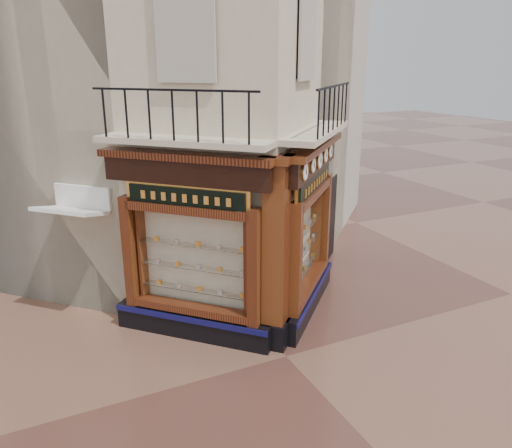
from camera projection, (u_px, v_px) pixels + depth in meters
ground at (286, 356)px, 9.99m from camera, size 80.00×80.00×0.00m
main_building at (180, 47)px, 13.41m from camera, size 11.31×11.31×12.00m
neighbour_left at (74, 66)px, 14.67m from camera, size 11.31×11.31×11.00m
neighbour_right at (230, 65)px, 16.70m from camera, size 11.31×11.31×11.00m
shopfront_left at (190, 250)px, 10.14m from camera, size 2.86×2.86×3.98m
shopfront_right at (309, 231)px, 11.30m from camera, size 2.86×2.86×3.98m
corner_pilaster at (276, 258)px, 9.81m from camera, size 0.85×0.85×3.98m
balcony at (254, 136)px, 9.96m from camera, size 5.94×2.97×1.03m
clock_a at (305, 172)px, 9.53m from camera, size 0.29×0.29×0.36m
clock_b at (313, 165)px, 10.12m from camera, size 0.27×0.27×0.33m
clock_c at (319, 160)px, 10.68m from camera, size 0.32×0.32×0.40m
clock_d at (325, 155)px, 11.23m from camera, size 0.28×0.28×0.35m
clock_e at (330, 151)px, 11.71m from camera, size 0.27×0.27×0.33m
awning at (83, 321)px, 11.37m from camera, size 1.60×1.60×0.27m
signboard_left at (186, 197)px, 9.73m from camera, size 1.94×1.94×0.52m
signboard_right at (314, 183)px, 10.93m from camera, size 2.09×2.09×0.56m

